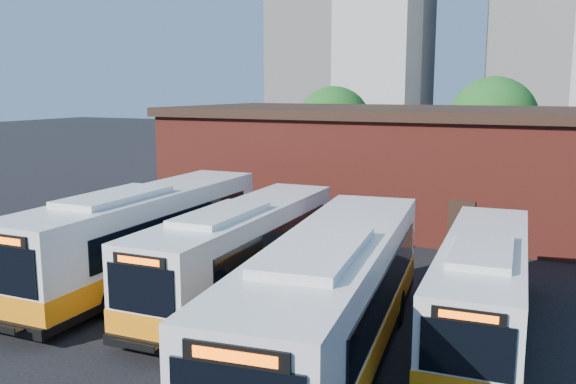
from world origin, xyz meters
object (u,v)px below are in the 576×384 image
at_px(bus_midwest, 242,254).
at_px(bus_east, 332,305).
at_px(bus_mideast, 483,292).
at_px(transit_worker, 248,344).
at_px(bus_west, 144,238).

bearing_deg(bus_midwest, bus_east, -40.63).
distance_m(bus_mideast, transit_worker, 7.40).
xyz_separation_m(bus_east, transit_worker, (-1.73, -1.56, -0.80)).
xyz_separation_m(bus_mideast, bus_east, (-3.43, -3.72, 0.29)).
bearing_deg(bus_mideast, transit_worker, -137.82).
xyz_separation_m(bus_west, bus_mideast, (12.73, -0.23, -0.27)).
height_order(bus_midwest, bus_east, bus_east).
xyz_separation_m(bus_west, bus_midwest, (4.27, 0.12, -0.15)).
bearing_deg(transit_worker, bus_mideast, -45.12).
bearing_deg(transit_worker, bus_midwest, 29.62).
relative_size(bus_west, bus_midwest, 1.10).
bearing_deg(bus_west, bus_mideast, -2.10).
height_order(bus_mideast, transit_worker, bus_mideast).
relative_size(bus_east, transit_worker, 7.71).
bearing_deg(bus_mideast, bus_midwest, 174.11).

